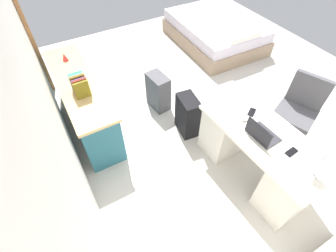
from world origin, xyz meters
The scene contains 16 objects.
ground_plane centered at (0.00, 0.00, 0.00)m, with size 5.91×5.91×0.00m, color beige.
wall_back centered at (0.00, 2.12, 1.40)m, with size 4.91×0.10×2.80m, color silver.
door_wooden centered at (1.90, 2.04, 1.02)m, with size 0.88×0.05×2.04m, color #936038.
desk centered at (-1.38, 0.27, 0.38)m, with size 1.47×0.72×0.73m.
office_chair centered at (-1.17, -0.56, 0.42)m, with size 0.60×0.60×0.94m.
credenza centered at (0.43, 1.74, 0.38)m, with size 1.80×0.48×0.76m.
bed centered at (1.35, -1.20, 0.24)m, with size 1.94×1.46×0.58m.
suitcase_black centered at (-0.40, 0.58, 0.29)m, with size 0.36×0.22×0.58m, color black.
suitcase_spare_grey centered at (0.24, 0.69, 0.28)m, with size 0.36×0.22×0.56m, color #4C4C51.
laptop centered at (-1.37, 0.35, 0.78)m, with size 0.32×0.23×0.21m.
computer_mouse centered at (-1.11, 0.32, 0.74)m, with size 0.06×0.10×0.03m, color white.
cell_phone_near_laptop centered at (-1.67, 0.22, 0.73)m, with size 0.07×0.14×0.01m, color black.
cell_phone_by_mouse centered at (-1.06, 0.18, 0.73)m, with size 0.07×0.14×0.01m, color black.
desk_lamp centered at (-1.89, 0.25, 0.98)m, with size 0.16×0.11×0.34m.
book_row centered at (0.18, 1.74, 0.87)m, with size 0.24×0.17×0.23m.
figurine_small centered at (0.94, 1.74, 0.82)m, with size 0.08×0.08×0.11m, color red.
Camera 1 is at (-2.30, 1.97, 2.70)m, focal length 26.50 mm.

